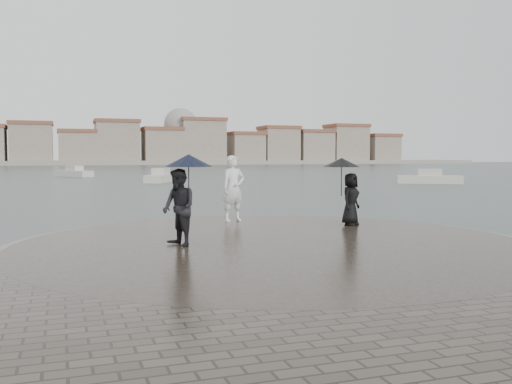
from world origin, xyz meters
name	(u,v)px	position (x,y,z in m)	size (l,w,h in m)	color
ground	(345,290)	(0.00, 0.00, 0.00)	(400.00, 400.00, 0.00)	#2B3835
kerb_ring	(274,250)	(0.00, 3.50, 0.16)	(12.50, 12.50, 0.32)	gray
quay_tip	(274,249)	(0.00, 3.50, 0.18)	(11.90, 11.90, 0.36)	#2D261E
statue	(234,188)	(0.34, 7.91, 1.37)	(0.74, 0.48, 2.02)	white
visitor_left	(181,195)	(-2.15, 3.66, 1.49)	(1.24, 1.14, 2.04)	black
visitor_right	(347,186)	(3.15, 5.84, 1.51)	(1.24, 1.09, 1.95)	black
far_skyline	(53,145)	(-6.29, 160.71, 5.61)	(260.00, 20.00, 37.00)	gray
boats	(150,178)	(3.07, 43.39, 0.38)	(45.71, 33.31, 1.50)	beige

